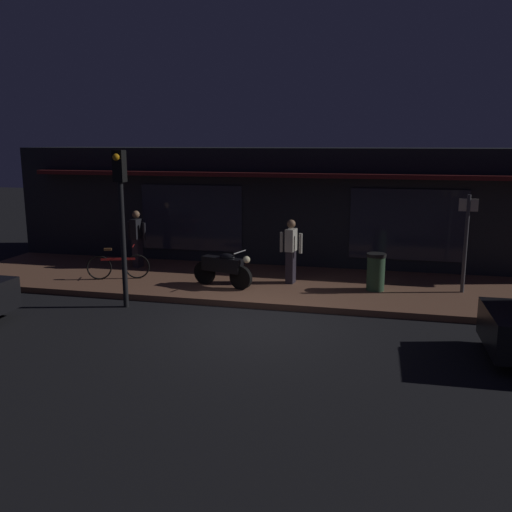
% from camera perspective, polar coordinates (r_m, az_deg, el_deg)
% --- Properties ---
extents(ground_plane, '(60.00, 60.00, 0.00)m').
position_cam_1_polar(ground_plane, '(11.80, -0.04, -6.95)').
color(ground_plane, black).
extents(sidewalk_slab, '(18.00, 4.00, 0.15)m').
position_cam_1_polar(sidewalk_slab, '(14.60, 2.68, -3.00)').
color(sidewalk_slab, brown).
rests_on(sidewalk_slab, ground_plane).
extents(storefront_building, '(18.00, 3.30, 3.60)m').
position_cam_1_polar(storefront_building, '(17.57, 4.78, 5.21)').
color(storefront_building, black).
rests_on(storefront_building, ground_plane).
extents(motorcycle, '(1.66, 0.72, 0.97)m').
position_cam_1_polar(motorcycle, '(14.02, -3.39, -1.21)').
color(motorcycle, black).
rests_on(motorcycle, sidewalk_slab).
extents(bicycle_parked, '(1.57, 0.66, 0.91)m').
position_cam_1_polar(bicycle_parked, '(15.27, -14.04, -1.01)').
color(bicycle_parked, black).
rests_on(bicycle_parked, sidewalk_slab).
extents(person_photographer, '(0.62, 0.41, 1.67)m').
position_cam_1_polar(person_photographer, '(16.56, -12.19, 1.88)').
color(person_photographer, '#28232D').
rests_on(person_photographer, sidewalk_slab).
extents(person_bystander, '(0.62, 0.41, 1.67)m').
position_cam_1_polar(person_bystander, '(14.34, 3.62, 0.63)').
color(person_bystander, '#28232D').
rests_on(person_bystander, sidewalk_slab).
extents(sign_post, '(0.44, 0.09, 2.40)m').
position_cam_1_polar(sign_post, '(14.25, 20.87, 1.78)').
color(sign_post, '#47474C').
rests_on(sign_post, sidewalk_slab).
extents(trash_bin, '(0.48, 0.48, 0.93)m').
position_cam_1_polar(trash_bin, '(14.01, 12.26, -1.59)').
color(trash_bin, '#2D4C33').
rests_on(trash_bin, sidewalk_slab).
extents(traffic_light_pole, '(0.24, 0.33, 3.60)m').
position_cam_1_polar(traffic_light_pole, '(12.80, -13.77, 5.55)').
color(traffic_light_pole, black).
rests_on(traffic_light_pole, ground_plane).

